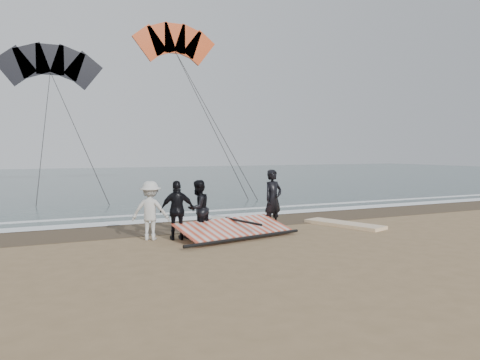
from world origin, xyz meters
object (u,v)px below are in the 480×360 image
object	(u,v)px
board_cream	(223,223)
sail_rig	(230,230)
board_white	(344,224)
man_main	(273,199)

from	to	relation	value
board_cream	sail_rig	xyz separation A→B (m)	(-0.69, -2.13, 0.14)
board_cream	board_white	bearing A→B (deg)	-9.02
board_white	board_cream	bearing A→B (deg)	132.90
board_white	board_cream	size ratio (longest dim) A/B	1.06
man_main	board_white	xyz separation A→B (m)	(2.44, -0.56, -0.91)
board_white	sail_rig	size ratio (longest dim) A/B	0.71
board_white	board_cream	distance (m)	4.12
man_main	board_cream	xyz separation A→B (m)	(-1.18, 1.41, -0.91)
man_main	sail_rig	size ratio (longest dim) A/B	0.49
man_main	board_white	size ratio (longest dim) A/B	0.69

